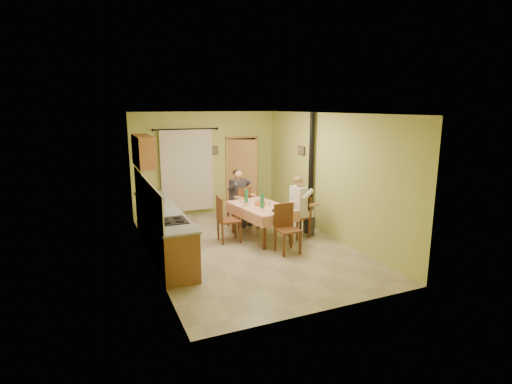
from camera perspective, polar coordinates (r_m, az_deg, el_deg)
name	(u,v)px	position (r m, az deg, el deg)	size (l,w,h in m)	color
floor	(247,246)	(8.63, -1.27, -7.76)	(4.00, 6.00, 0.01)	tan
room_shell	(247,162)	(8.19, -1.33, 4.30)	(4.04, 6.04, 2.82)	#C5CD69
kitchen_run	(162,229)	(8.40, -13.23, -5.18)	(0.64, 3.64, 1.56)	brown
upper_cabinets	(143,151)	(9.35, -15.81, 5.63)	(0.35, 1.40, 0.70)	brown
curtain	(187,170)	(10.84, -9.81, 3.09)	(1.70, 0.07, 2.22)	black
doorway	(242,174)	(11.31, -2.00, 2.55)	(0.96, 0.50, 2.15)	black
dining_table	(261,222)	(9.04, 0.73, -4.28)	(1.20, 1.74, 0.76)	#E19B79
tableware	(264,204)	(8.84, 1.16, -1.68)	(0.92, 1.59, 0.33)	white
chair_far	(239,214)	(9.98, -2.39, -3.23)	(0.58, 0.58, 1.00)	brown
chair_near	(287,239)	(8.22, 4.49, -6.67)	(0.44, 0.44, 1.00)	brown
chair_right	(300,225)	(9.18, 6.23, -4.69)	(0.44, 0.44, 0.95)	brown
chair_left	(228,229)	(8.87, -3.98, -5.23)	(0.50, 0.50, 1.03)	brown
man_far	(239,191)	(9.85, -2.48, 0.09)	(0.65, 0.60, 1.39)	#38333D
man_right	(300,200)	(9.02, 6.25, -1.11)	(0.50, 0.61, 1.39)	silver
stove_flue	(311,187)	(9.70, 7.80, 0.67)	(0.24, 0.24, 2.80)	black
picture_back	(215,150)	(11.06, -5.95, 5.93)	(0.19, 0.03, 0.23)	black
picture_right	(301,151)	(10.12, 6.51, 5.91)	(0.03, 0.31, 0.21)	brown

